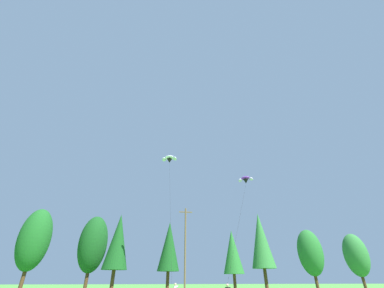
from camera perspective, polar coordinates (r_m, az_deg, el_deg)
name	(u,v)px	position (r m, az deg, el deg)	size (l,w,h in m)	color
treeline_tree_b	(35,239)	(58.84, -32.96, -18.16)	(5.70, 5.70, 14.46)	#472D19
treeline_tree_c	(93,244)	(55.93, -22.18, -20.82)	(5.43, 5.43, 13.43)	#472D19
treeline_tree_d	(118,241)	(51.17, -16.97, -20.89)	(4.50, 4.50, 13.18)	#472D19
treeline_tree_e	(169,246)	(54.70, -5.40, -22.66)	(4.40, 4.40, 12.74)	#472D19
treeline_tree_f	(233,251)	(54.33, 9.48, -23.58)	(4.01, 4.01, 10.94)	#472D19
treeline_tree_g	(261,240)	(58.33, 15.83, -20.82)	(4.88, 4.88, 14.92)	#472D19
treeline_tree_h	(310,252)	(59.72, 25.95, -21.85)	(4.82, 4.82, 11.18)	#472D19
treeline_tree_i	(356,255)	(66.57, 34.01, -20.72)	(4.69, 4.69, 10.70)	#472D19
utility_pole	(185,246)	(40.80, -1.60, -22.86)	(2.20, 0.26, 12.27)	brown
parafoil_kite_high_white	(169,159)	(44.86, -5.30, -3.54)	(2.96, 13.80, 20.36)	white
parafoil_kite_mid_purple	(246,180)	(45.59, 12.45, -8.20)	(10.25, 18.40, 17.26)	purple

